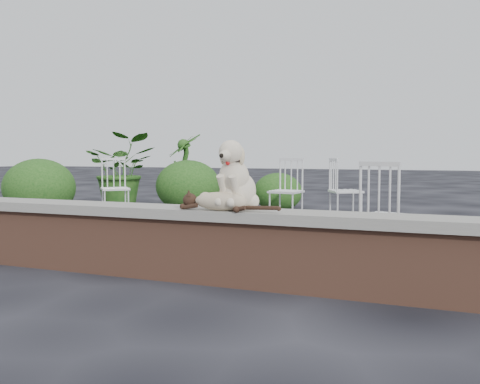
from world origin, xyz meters
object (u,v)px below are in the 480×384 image
at_px(chair_e, 346,190).
at_px(chair_b, 286,190).
at_px(dog, 238,174).
at_px(chair_c, 389,214).
at_px(potted_plant_b, 185,171).
at_px(chair_a, 115,188).
at_px(potted_plant_a, 122,170).
at_px(cat, 221,200).

relative_size(chair_e, chair_b, 1.00).
relative_size(dog, chair_c, 0.58).
distance_m(chair_c, potted_plant_b, 5.80).
relative_size(chair_c, chair_a, 1.00).
bearing_deg(chair_e, potted_plant_a, 52.93).
bearing_deg(dog, chair_b, 106.84).
bearing_deg(cat, chair_b, 105.24).
xyz_separation_m(dog, chair_c, (1.03, 1.05, -0.38)).
height_order(dog, potted_plant_b, potted_plant_b).
relative_size(chair_a, potted_plant_b, 0.68).
height_order(chair_c, potted_plant_a, potted_plant_a).
bearing_deg(chair_c, chair_a, -5.55).
bearing_deg(potted_plant_b, chair_a, -98.20).
distance_m(chair_b, chair_a, 2.72).
bearing_deg(potted_plant_a, potted_plant_b, 21.97).
distance_m(cat, chair_a, 4.73).
height_order(chair_b, potted_plant_b, potted_plant_b).
distance_m(chair_a, potted_plant_b, 1.90).
distance_m(chair_c, potted_plant_a, 6.37).
xyz_separation_m(chair_c, chair_a, (-4.42, 2.18, 0.00)).
height_order(chair_e, chair_c, same).
xyz_separation_m(dog, cat, (-0.08, -0.15, -0.19)).
height_order(dog, chair_b, dog).
relative_size(chair_b, chair_c, 1.00).
bearing_deg(chair_c, chair_b, -35.56).
distance_m(chair_e, chair_a, 3.58).
relative_size(dog, cat, 0.58).
xyz_separation_m(chair_e, chair_c, (0.93, -3.00, 0.00)).
relative_size(chair_b, chair_a, 1.00).
relative_size(dog, chair_e, 0.58).
bearing_deg(cat, potted_plant_b, 126.04).
height_order(cat, chair_b, chair_b).
relative_size(cat, potted_plant_a, 0.67).
xyz_separation_m(cat, chair_e, (0.18, 4.19, -0.19)).
distance_m(potted_plant_a, potted_plant_b, 1.19).
distance_m(dog, potted_plant_b, 5.98).
height_order(chair_a, potted_plant_b, potted_plant_b).
bearing_deg(chair_c, chair_e, -52.04).
bearing_deg(cat, dog, 67.86).
bearing_deg(potted_plant_a, dog, -47.74).
relative_size(chair_a, potted_plant_a, 0.67).
height_order(chair_c, chair_a, same).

